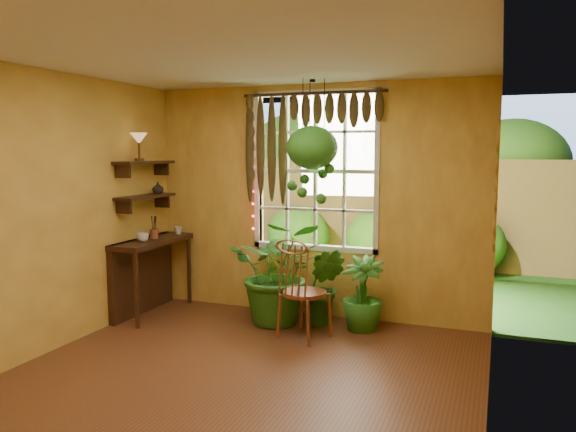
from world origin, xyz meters
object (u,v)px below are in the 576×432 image
windsor_chair (303,305)px  counter_ledge (145,267)px  potted_plant_left (279,271)px  hanging_basket (312,153)px  potted_plant_mid (323,286)px

windsor_chair → counter_ledge: bearing=-167.7°
potted_plant_left → hanging_basket: (0.35, 0.08, 1.32)m
counter_ledge → hanging_basket: 2.44m
counter_ledge → windsor_chair: size_ratio=0.99×
counter_ledge → hanging_basket: (2.00, 0.27, 1.36)m
windsor_chair → potted_plant_mid: windsor_chair is taller
potted_plant_mid → potted_plant_left: bearing=-165.2°
windsor_chair → hanging_basket: hanging_basket is taller
potted_plant_left → hanging_basket: size_ratio=0.87×
potted_plant_left → potted_plant_mid: (0.47, 0.13, -0.16)m
hanging_basket → windsor_chair: bearing=-82.1°
windsor_chair → hanging_basket: (-0.07, 0.49, 1.56)m
potted_plant_mid → counter_ledge: bearing=-171.7°
potted_plant_mid → hanging_basket: bearing=-159.9°
windsor_chair → hanging_basket: 1.63m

